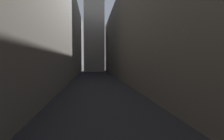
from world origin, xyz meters
TOP-DOWN VIEW (x-y plane):
  - ground_plane at (0.00, 48.00)m, footprint 264.00×264.00m
  - building_block_left at (-12.59, 50.00)m, footprint 14.18×108.00m
  - building_block_right at (12.56, 50.00)m, footprint 14.13×108.00m

SIDE VIEW (x-z plane):
  - ground_plane at x=0.00m, z-range 0.00..0.00m
  - building_block_right at x=12.56m, z-range 0.00..21.16m
  - building_block_left at x=-12.59m, z-range 0.00..23.21m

